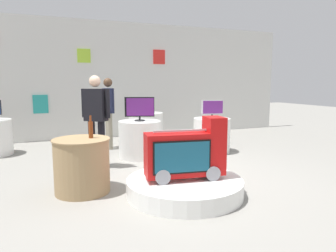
% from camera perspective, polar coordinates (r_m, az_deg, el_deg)
% --- Properties ---
extents(ground_plane, '(30.00, 30.00, 0.00)m').
position_cam_1_polar(ground_plane, '(4.91, 2.51, -9.96)').
color(ground_plane, gray).
extents(back_wall_display, '(10.40, 0.13, 3.16)m').
position_cam_1_polar(back_wall_display, '(8.82, -9.14, 8.31)').
color(back_wall_display, silver).
rests_on(back_wall_display, ground).
extents(main_display_pedestal, '(1.57, 1.57, 0.22)m').
position_cam_1_polar(main_display_pedestal, '(4.29, 3.05, -11.08)').
color(main_display_pedestal, white).
rests_on(main_display_pedestal, ground).
extents(novelty_firetruck_tv, '(1.10, 0.51, 0.83)m').
position_cam_1_polar(novelty_firetruck_tv, '(4.16, 3.42, -5.19)').
color(novelty_firetruck_tv, gray).
rests_on(novelty_firetruck_tv, main_display_pedestal).
extents(display_pedestal_left_rear, '(0.88, 0.88, 0.75)m').
position_cam_1_polar(display_pedestal_left_rear, '(8.01, -4.07, -0.22)').
color(display_pedestal_left_rear, white).
rests_on(display_pedestal_left_rear, ground).
extents(tv_on_left_rear, '(0.43, 0.23, 0.39)m').
position_cam_1_polar(tv_on_left_rear, '(7.94, -4.11, 3.92)').
color(tv_on_left_rear, black).
rests_on(tv_on_left_rear, display_pedestal_left_rear).
extents(display_pedestal_center_rear, '(0.79, 0.79, 0.75)m').
position_cam_1_polar(display_pedestal_center_rear, '(6.85, 8.02, -1.67)').
color(display_pedestal_center_rear, white).
rests_on(display_pedestal_center_rear, ground).
extents(tv_on_center_rear, '(0.46, 0.18, 0.39)m').
position_cam_1_polar(tv_on_center_rear, '(6.77, 8.15, 3.25)').
color(tv_on_center_rear, black).
rests_on(tv_on_center_rear, display_pedestal_center_rear).
extents(display_pedestal_right_rear, '(0.86, 0.86, 0.75)m').
position_cam_1_polar(display_pedestal_right_rear, '(6.32, -5.18, -2.42)').
color(display_pedestal_right_rear, white).
rests_on(display_pedestal_right_rear, ground).
extents(tv_on_right_rear, '(0.57, 0.21, 0.48)m').
position_cam_1_polar(tv_on_right_rear, '(6.24, -5.23, 3.33)').
color(tv_on_right_rear, black).
rests_on(tv_on_right_rear, display_pedestal_right_rear).
extents(side_table_round, '(0.78, 0.78, 0.75)m').
position_cam_1_polar(side_table_round, '(4.46, -15.53, -6.93)').
color(side_table_round, '#9E7F56').
rests_on(side_table_round, ground).
extents(bottle_on_side_table, '(0.06, 0.06, 0.31)m').
position_cam_1_polar(bottle_on_side_table, '(4.39, -14.01, -0.53)').
color(bottle_on_side_table, brown).
rests_on(bottle_on_side_table, side_table_round).
extents(shopper_browsing_near_truck, '(0.44, 0.40, 1.64)m').
position_cam_1_polar(shopper_browsing_near_truck, '(5.57, -13.11, 2.07)').
color(shopper_browsing_near_truck, black).
rests_on(shopper_browsing_near_truck, ground).
extents(shopper_browsing_rear, '(0.21, 0.56, 1.62)m').
position_cam_1_polar(shopper_browsing_rear, '(7.20, -10.89, 3.32)').
color(shopper_browsing_rear, gray).
rests_on(shopper_browsing_rear, ground).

